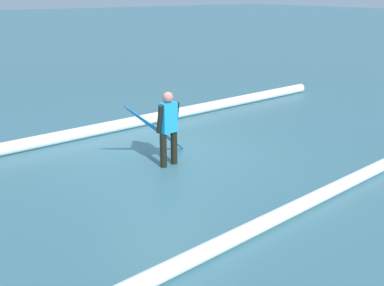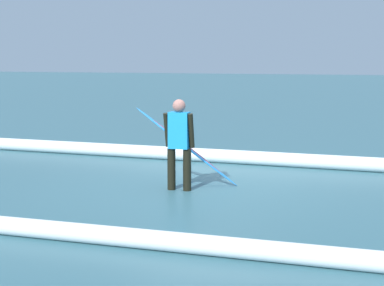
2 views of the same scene
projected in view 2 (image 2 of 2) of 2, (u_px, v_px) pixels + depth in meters
The scene contains 4 objects.
ground_plane at pixel (203, 184), 10.32m from camera, with size 159.82×159.82×0.00m, color #366470.
surfer at pixel (179, 140), 9.73m from camera, with size 0.52×0.23×1.55m.
surfboard at pixel (187, 147), 10.17m from camera, with size 1.82×0.69×1.40m.
wave_crest_foreground at pixel (250, 158), 12.25m from camera, with size 0.29×0.29×14.59m, color silver.
Camera 2 is at (-3.53, 9.48, 2.20)m, focal length 54.08 mm.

